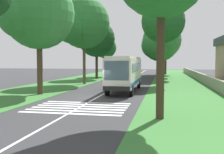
# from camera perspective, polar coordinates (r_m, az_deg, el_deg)

# --- Properties ---
(ground) EXTENTS (160.00, 160.00, 0.00)m
(ground) POSITION_cam_1_polar(r_m,az_deg,el_deg) (24.53, -3.09, -4.31)
(ground) COLOR #333335
(grass_verge_left) EXTENTS (120.00, 8.00, 0.04)m
(grass_verge_left) POSITION_cam_1_polar(r_m,az_deg,el_deg) (41.20, -9.15, -1.14)
(grass_verge_left) COLOR #387533
(grass_verge_left) RESTS_ON ground
(grass_verge_right) EXTENTS (120.00, 8.00, 0.04)m
(grass_verge_right) POSITION_cam_1_polar(r_m,az_deg,el_deg) (38.79, 14.27, -1.49)
(grass_verge_right) COLOR #387533
(grass_verge_right) RESTS_ON ground
(centre_line) EXTENTS (110.00, 0.16, 0.01)m
(centre_line) POSITION_cam_1_polar(r_m,az_deg,el_deg) (39.16, 2.21, -1.36)
(centre_line) COLOR silver
(centre_line) RESTS_ON ground
(coach_bus) EXTENTS (11.16, 2.62, 3.73)m
(coach_bus) POSITION_cam_1_polar(r_m,az_deg,el_deg) (29.10, 2.82, 1.17)
(coach_bus) COLOR silver
(coach_bus) RESTS_ON ground
(zebra_crossing) EXTENTS (4.95, 6.80, 0.01)m
(zebra_crossing) POSITION_cam_1_polar(r_m,az_deg,el_deg) (19.42, -6.93, -6.40)
(zebra_crossing) COLOR silver
(zebra_crossing) RESTS_ON ground
(trailing_car_0) EXTENTS (4.30, 1.78, 1.43)m
(trailing_car_0) POSITION_cam_1_polar(r_m,az_deg,el_deg) (49.52, 1.67, 0.43)
(trailing_car_0) COLOR navy
(trailing_car_0) RESTS_ON ground
(trailing_car_1) EXTENTS (4.30, 1.78, 1.43)m
(trailing_car_1) POSITION_cam_1_polar(r_m,az_deg,el_deg) (58.49, 3.37, 0.90)
(trailing_car_1) COLOR black
(trailing_car_1) RESTS_ON ground
(trailing_car_2) EXTENTS (4.30, 1.78, 1.43)m
(trailing_car_2) POSITION_cam_1_polar(r_m,az_deg,el_deg) (66.29, 4.16, 1.21)
(trailing_car_2) COLOR gold
(trailing_car_2) RESTS_ON ground
(trailing_minibus_0) EXTENTS (6.00, 2.14, 2.53)m
(trailing_minibus_0) POSITION_cam_1_polar(r_m,az_deg,el_deg) (76.55, 5.33, 2.17)
(trailing_minibus_0) COLOR #BFB299
(trailing_minibus_0) RESTS_ON ground
(roadside_tree_left_1) EXTENTS (7.59, 6.59, 10.50)m
(roadside_tree_left_1) POSITION_cam_1_polar(r_m,az_deg,el_deg) (48.92, -3.41, 7.91)
(roadside_tree_left_1) COLOR #3D2D1E
(roadside_tree_left_1) RESTS_ON grass_verge_left
(roadside_tree_left_2) EXTENTS (8.49, 7.18, 12.11)m
(roadside_tree_left_2) POSITION_cam_1_polar(r_m,az_deg,el_deg) (38.36, -6.33, 11.03)
(roadside_tree_left_2) COLOR brown
(roadside_tree_left_2) RESTS_ON grass_verge_left
(roadside_tree_left_3) EXTENTS (5.68, 4.62, 8.26)m
(roadside_tree_left_3) POSITION_cam_1_polar(r_m,az_deg,el_deg) (55.60, -1.58, 6.14)
(roadside_tree_left_3) COLOR #4C3826
(roadside_tree_left_3) RESTS_ON grass_verge_left
(roadside_tree_left_4) EXTENTS (8.15, 6.88, 11.26)m
(roadside_tree_left_4) POSITION_cam_1_polar(r_m,az_deg,el_deg) (27.83, -15.23, 12.33)
(roadside_tree_left_4) COLOR #4C3826
(roadside_tree_left_4) RESTS_ON grass_verge_left
(roadside_tree_right_0) EXTENTS (7.88, 6.56, 10.11)m
(roadside_tree_right_0) POSITION_cam_1_polar(r_m,az_deg,el_deg) (47.43, 10.33, 7.52)
(roadside_tree_right_0) COLOR #4C3826
(roadside_tree_right_0) RESTS_ON grass_verge_right
(roadside_tree_right_1) EXTENTS (7.02, 5.82, 11.45)m
(roadside_tree_right_1) POSITION_cam_1_polar(r_m,az_deg,el_deg) (37.57, 10.56, 11.20)
(roadside_tree_right_1) COLOR #3D2D1E
(roadside_tree_right_1) RESTS_ON grass_verge_right
(roadside_tree_right_2) EXTENTS (9.12, 7.21, 12.39)m
(roadside_tree_right_2) POSITION_cam_1_polar(r_m,az_deg,el_deg) (65.51, 11.06, 8.09)
(roadside_tree_right_2) COLOR #3D2D1E
(roadside_tree_right_2) RESTS_ON grass_verge_right
(roadside_tree_right_4) EXTENTS (8.37, 7.15, 10.27)m
(roadside_tree_right_4) POSITION_cam_1_polar(r_m,az_deg,el_deg) (54.33, 9.86, 6.85)
(roadside_tree_right_4) COLOR #3D2D1E
(roadside_tree_right_4) RESTS_ON grass_verge_right
(utility_pole) EXTENTS (0.24, 1.40, 8.00)m
(utility_pole) POSITION_cam_1_polar(r_m,az_deg,el_deg) (32.38, 10.27, 4.96)
(utility_pole) COLOR #473828
(utility_pole) RESTS_ON grass_verge_right
(roadside_wall) EXTENTS (70.00, 0.40, 1.29)m
(roadside_wall) POSITION_cam_1_polar(r_m,az_deg,el_deg) (44.04, 18.32, -0.11)
(roadside_wall) COLOR gray
(roadside_wall) RESTS_ON grass_verge_right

